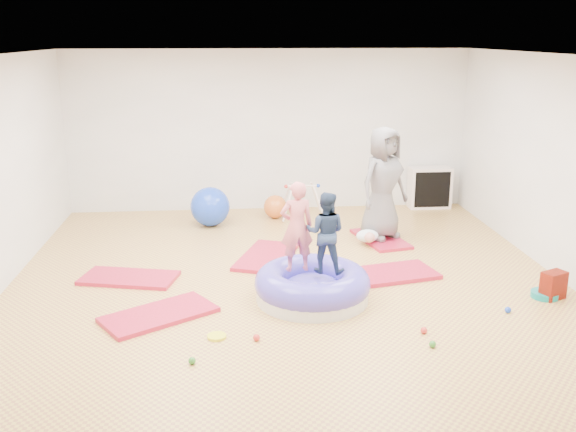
{
  "coord_description": "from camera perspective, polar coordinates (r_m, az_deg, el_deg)",
  "views": [
    {
      "loc": [
        -0.67,
        -7.18,
        3.04
      ],
      "look_at": [
        0.0,
        0.3,
        0.9
      ],
      "focal_mm": 40.0,
      "sensor_mm": 36.0,
      "label": 1
    }
  ],
  "objects": [
    {
      "name": "room",
      "position": [
        7.4,
        0.21,
        3.09
      ],
      "size": [
        7.01,
        8.01,
        2.81
      ],
      "color": "gold",
      "rests_on": "ground"
    },
    {
      "name": "gym_mat_front_left",
      "position": [
        7.37,
        -11.39,
        -8.59
      ],
      "size": [
        1.37,
        1.19,
        0.05
      ],
      "primitive_type": "cube",
      "rotation": [
        0.0,
        0.0,
        0.57
      ],
      "color": "#C11B43",
      "rests_on": "ground"
    },
    {
      "name": "gym_mat_mid_left",
      "position": [
        8.5,
        -13.94,
        -5.36
      ],
      "size": [
        1.3,
        0.87,
        0.05
      ],
      "primitive_type": "cube",
      "rotation": [
        0.0,
        0.0,
        -0.24
      ],
      "color": "#C11B43",
      "rests_on": "ground"
    },
    {
      "name": "gym_mat_center_back",
      "position": [
        9.03,
        -1.93,
        -3.61
      ],
      "size": [
        1.03,
        1.41,
        0.05
      ],
      "primitive_type": "cube",
      "rotation": [
        0.0,
        0.0,
        1.22
      ],
      "color": "#C11B43",
      "rests_on": "ground"
    },
    {
      "name": "gym_mat_right",
      "position": [
        8.46,
        8.65,
        -5.15
      ],
      "size": [
        1.43,
        0.93,
        0.05
      ],
      "primitive_type": "cube",
      "rotation": [
        0.0,
        0.0,
        0.22
      ],
      "color": "#C11B43",
      "rests_on": "ground"
    },
    {
      "name": "gym_mat_rear_right",
      "position": [
        9.89,
        8.23,
        -2.03
      ],
      "size": [
        0.78,
        1.2,
        0.05
      ],
      "primitive_type": "cube",
      "rotation": [
        0.0,
        0.0,
        1.79
      ],
      "color": "#C11B43",
      "rests_on": "ground"
    },
    {
      "name": "inflatable_cushion",
      "position": [
        7.62,
        2.17,
        -6.27
      ],
      "size": [
        1.37,
        1.37,
        0.43
      ],
      "rotation": [
        0.0,
        0.0,
        -0.28
      ],
      "color": "silver",
      "rests_on": "ground"
    },
    {
      "name": "child_pink",
      "position": [
        7.43,
        0.78,
        -0.57
      ],
      "size": [
        0.42,
        0.31,
        1.08
      ],
      "primitive_type": "imported",
      "rotation": [
        0.0,
        0.0,
        3.27
      ],
      "color": "#D9676E",
      "rests_on": "inflatable_cushion"
    },
    {
      "name": "child_navy",
      "position": [
        7.41,
        3.36,
        -1.1
      ],
      "size": [
        0.55,
        0.48,
        0.96
      ],
      "primitive_type": "imported",
      "rotation": [
        0.0,
        0.0,
        2.84
      ],
      "color": "navy",
      "rests_on": "inflatable_cushion"
    },
    {
      "name": "adult_caregiver",
      "position": [
        9.69,
        8.45,
        2.92
      ],
      "size": [
        0.99,
        0.89,
        1.69
      ],
      "primitive_type": "imported",
      "rotation": [
        0.0,
        0.0,
        0.54
      ],
      "color": "slate",
      "rests_on": "gym_mat_rear_right"
    },
    {
      "name": "infant",
      "position": [
        9.59,
        7.11,
        -1.79
      ],
      "size": [
        0.33,
        0.34,
        0.2
      ],
      "color": "white",
      "rests_on": "gym_mat_rear_right"
    },
    {
      "name": "ball_pit_balls",
      "position": [
        7.14,
        5.83,
        -9.08
      ],
      "size": [
        3.57,
        2.23,
        0.07
      ],
      "color": "#F2F625",
      "rests_on": "ground"
    },
    {
      "name": "exercise_ball_blue",
      "position": [
        10.54,
        -6.94,
        0.83
      ],
      "size": [
        0.64,
        0.64,
        0.64
      ],
      "primitive_type": "sphere",
      "color": "blue",
      "rests_on": "ground"
    },
    {
      "name": "exercise_ball_orange",
      "position": [
        10.94,
        -1.14,
        0.84
      ],
      "size": [
        0.4,
        0.4,
        0.4
      ],
      "primitive_type": "sphere",
      "color": "orange",
      "rests_on": "ground"
    },
    {
      "name": "infant_play_gym",
      "position": [
        10.93,
        1.26,
        1.81
      ],
      "size": [
        0.74,
        0.7,
        0.57
      ],
      "rotation": [
        0.0,
        0.0,
        -0.25
      ],
      "color": "silver",
      "rests_on": "ground"
    },
    {
      "name": "cube_shelf",
      "position": [
        11.84,
        12.47,
        2.49
      ],
      "size": [
        0.74,
        0.36,
        0.74
      ],
      "color": "silver",
      "rests_on": "ground"
    },
    {
      "name": "balance_disc",
      "position": [
        8.31,
        21.85,
        -6.5
      ],
      "size": [
        0.32,
        0.32,
        0.07
      ],
      "primitive_type": "cylinder",
      "color": "#0B7B7D",
      "rests_on": "ground"
    },
    {
      "name": "backpack",
      "position": [
        8.27,
        22.52,
        -5.71
      ],
      "size": [
        0.34,
        0.28,
        0.33
      ],
      "primitive_type": "cube",
      "rotation": [
        0.0,
        0.0,
        0.43
      ],
      "color": "red",
      "rests_on": "ground"
    },
    {
      "name": "yellow_toy",
      "position": [
        6.81,
        -6.35,
        -10.6
      ],
      "size": [
        0.2,
        0.2,
        0.03
      ],
      "primitive_type": "cylinder",
      "color": "#F2F625",
      "rests_on": "ground"
    }
  ]
}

